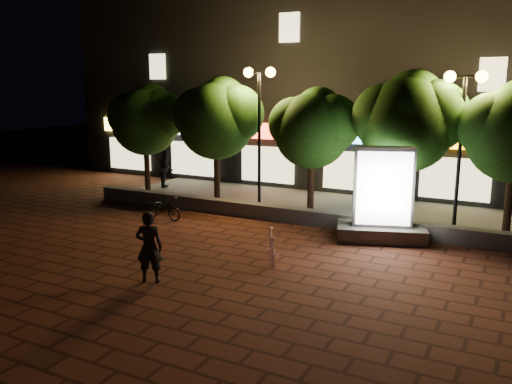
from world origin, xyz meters
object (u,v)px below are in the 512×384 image
Objects in this scene: scooter_pink at (272,246)px; pedestrian at (166,168)px; scooter_parked at (163,208)px; street_lamp_left at (259,102)px; tree_mid at (314,126)px; rider at (149,247)px; tree_left at (218,116)px; tree_right at (409,118)px; street_lamp_right at (463,110)px; tree_far_left at (147,117)px; ad_kiosk at (382,203)px.

pedestrian is (-8.58, 6.79, 0.49)m from scooter_pink.
street_lamp_left is at bearing -33.93° from scooter_parked.
scooter_parked is at bearing 126.81° from scooter_pink.
tree_mid is 2.58× the size of rider.
scooter_pink is at bearing -79.71° from tree_mid.
tree_left is 4.57m from pedestrian.
scooter_pink is (4.99, -5.47, -3.00)m from tree_left.
tree_right reaches higher than street_lamp_right.
scooter_parked is (-4.32, -3.22, -2.81)m from tree_mid.
tree_far_left is at bearing -180.00° from tree_left.
tree_mid is at bearing -49.72° from scooter_parked.
rider is 1.02× the size of pedestrian.
tree_left reaches higher than ad_kiosk.
tree_far_left is 3.51m from tree_left.
tree_far_left is at bearing -180.00° from tree_right.
scooter_pink is (8.49, -5.47, -2.85)m from tree_far_left.
street_lamp_left is (5.45, -0.26, 0.74)m from tree_far_left.
tree_far_left is 10.72m from rider.
street_lamp_right is 10.29m from rider.
street_lamp_right is at bearing -9.10° from tree_right.
scooter_pink is 0.86× the size of pedestrian.
tree_mid is 6.08m from scooter_parked.
ad_kiosk is 1.90× the size of scooter_parked.
ad_kiosk is at bearing -77.92° from scooter_parked.
street_lamp_right is 2.91× the size of pedestrian.
tree_far_left is 3.03× the size of scooter_parked.
street_lamp_left is 5.20m from scooter_parked.
tree_left is (3.50, 0.00, 0.15)m from tree_far_left.
street_lamp_left is 1.04× the size of street_lamp_right.
tree_right is 2.91× the size of rider.
rider is at bearing -126.84° from street_lamp_right.
tree_left is at bearing 0.00° from tree_far_left.
tree_left is 1.09× the size of tree_mid.
tree_mid is 1.55× the size of ad_kiosk.
tree_mid reaches higher than rider.
tree_mid reaches higher than ad_kiosk.
scooter_pink is 10.95m from pedestrian.
street_lamp_left is at bearing -106.05° from rider.
street_lamp_right is (7.00, 0.00, -0.13)m from street_lamp_left.
ad_kiosk is 7.52m from scooter_parked.
street_lamp_left is at bearing 90.09° from scooter_pink.
street_lamp_left is 7.00m from street_lamp_right.
scooter_pink is at bearing -121.83° from ad_kiosk.
street_lamp_left is 3.02× the size of pedestrian.
ad_kiosk reaches higher than rider.
street_lamp_left is 7.02m from scooter_pink.
tree_mid is 0.89× the size of tree_right.
pedestrian is at bearing -78.95° from rider.
pedestrian is at bearing 173.10° from tree_right.
tree_mid is at bearing -0.00° from tree_left.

